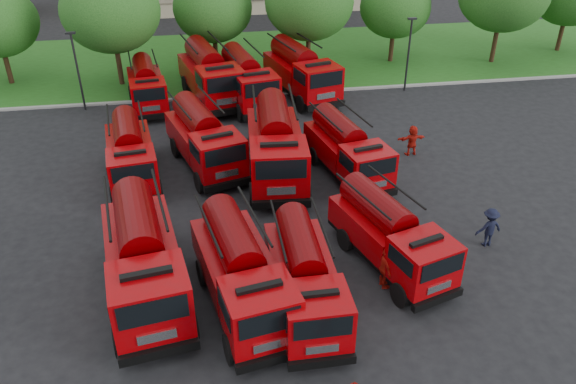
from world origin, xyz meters
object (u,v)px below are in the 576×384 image
(firefighter_3, at_px, (485,244))
(firefighter_4, at_px, (145,233))
(fire_truck_1, at_px, (241,272))
(fire_truck_2, at_px, (304,277))
(fire_truck_3, at_px, (390,234))
(fire_truck_0, at_px, (143,259))
(fire_truck_10, at_px, (246,80))
(fire_truck_4, at_px, (130,153))
(fire_truck_7, at_px, (347,149))
(fire_truck_5, at_px, (204,139))
(fire_truck_11, at_px, (301,71))
(firefighter_5, at_px, (410,154))
(fire_truck_6, at_px, (276,145))
(fire_truck_8, at_px, (146,86))
(firefighter_0, at_px, (310,348))
(firefighter_2, at_px, (383,287))
(fire_truck_9, at_px, (210,75))

(firefighter_3, height_order, firefighter_4, firefighter_3)
(fire_truck_1, bearing_deg, fire_truck_2, -23.70)
(fire_truck_3, distance_m, firefighter_3, 4.87)
(fire_truck_0, relative_size, fire_truck_10, 1.01)
(fire_truck_0, xyz_separation_m, fire_truck_4, (-1.19, 9.24, -0.22))
(fire_truck_7, height_order, fire_truck_10, fire_truck_10)
(fire_truck_2, xyz_separation_m, fire_truck_5, (-3.18, 11.82, 0.15))
(fire_truck_7, bearing_deg, fire_truck_11, 79.47)
(firefighter_3, bearing_deg, fire_truck_0, -2.70)
(fire_truck_1, distance_m, fire_truck_5, 11.35)
(firefighter_3, distance_m, firefighter_5, 8.69)
(fire_truck_0, xyz_separation_m, fire_truck_6, (6.12, 8.43, 0.08))
(fire_truck_11, bearing_deg, fire_truck_7, -103.60)
(fire_truck_5, relative_size, firefighter_4, 4.46)
(fire_truck_2, relative_size, fire_truck_3, 0.95)
(fire_truck_8, relative_size, fire_truck_11, 0.82)
(fire_truck_5, height_order, firefighter_3, fire_truck_5)
(fire_truck_3, xyz_separation_m, fire_truck_11, (-0.13, 19.08, 0.30))
(fire_truck_8, distance_m, firefighter_4, 15.07)
(fire_truck_6, bearing_deg, fire_truck_7, -3.70)
(fire_truck_6, bearing_deg, fire_truck_1, -100.99)
(fire_truck_0, height_order, fire_truck_4, fire_truck_0)
(firefighter_0, distance_m, firefighter_2, 4.35)
(fire_truck_4, relative_size, firefighter_2, 3.72)
(firefighter_2, height_order, firefighter_5, firefighter_2)
(fire_truck_9, xyz_separation_m, firefighter_2, (5.71, -20.61, -1.81))
(fire_truck_7, bearing_deg, fire_truck_3, -103.13)
(fire_truck_1, bearing_deg, fire_truck_8, 91.52)
(fire_truck_3, relative_size, firefighter_5, 3.86)
(fire_truck_3, bearing_deg, fire_truck_5, 108.53)
(fire_truck_1, xyz_separation_m, fire_truck_8, (-4.41, 20.32, -0.11))
(fire_truck_0, height_order, fire_truck_2, fire_truck_0)
(firefighter_2, height_order, firefighter_3, firefighter_2)
(fire_truck_1, height_order, fire_truck_8, fire_truck_1)
(fire_truck_4, relative_size, fire_truck_5, 0.92)
(fire_truck_0, relative_size, firefighter_3, 4.33)
(fire_truck_1, distance_m, fire_truck_3, 6.27)
(fire_truck_3, height_order, fire_truck_8, fire_truck_8)
(fire_truck_4, xyz_separation_m, firefighter_2, (10.17, -10.25, -1.49))
(fire_truck_6, bearing_deg, firefighter_4, -142.38)
(firefighter_0, xyz_separation_m, firefighter_4, (-5.92, 7.85, 0.00))
(firefighter_4, bearing_deg, fire_truck_10, -62.40)
(fire_truck_0, bearing_deg, fire_truck_2, -25.50)
(fire_truck_5, height_order, fire_truck_9, fire_truck_9)
(fire_truck_10, xyz_separation_m, firefighter_2, (3.40, -19.56, -1.69))
(fire_truck_2, height_order, firefighter_0, fire_truck_2)
(fire_truck_8, bearing_deg, fire_truck_1, -85.24)
(fire_truck_0, height_order, firefighter_3, fire_truck_0)
(fire_truck_8, bearing_deg, firefighter_4, -95.40)
(fire_truck_7, bearing_deg, firefighter_4, -171.53)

